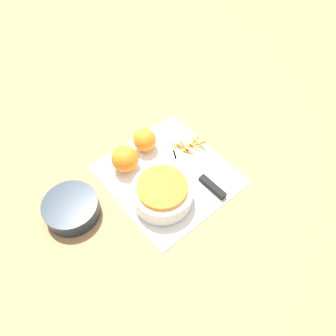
{
  "coord_description": "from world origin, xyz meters",
  "views": [
    {
      "loc": [
        -0.43,
        0.36,
        0.83
      ],
      "look_at": [
        0.0,
        0.0,
        0.04
      ],
      "focal_mm": 35.0,
      "sensor_mm": 36.0,
      "label": 1
    }
  ],
  "objects_px": {
    "bowl_dark": "(72,208)",
    "knife": "(206,181)",
    "bowl_speckled": "(162,193)",
    "orange_left": "(125,159)",
    "orange_right": "(145,140)"
  },
  "relations": [
    {
      "from": "bowl_dark",
      "to": "knife",
      "type": "height_order",
      "value": "bowl_dark"
    },
    {
      "from": "knife",
      "to": "bowl_dark",
      "type": "bearing_deg",
      "value": 62.49
    },
    {
      "from": "bowl_speckled",
      "to": "bowl_dark",
      "type": "bearing_deg",
      "value": 59.31
    },
    {
      "from": "bowl_speckled",
      "to": "knife",
      "type": "distance_m",
      "value": 0.14
    },
    {
      "from": "bowl_speckled",
      "to": "bowl_dark",
      "type": "xyz_separation_m",
      "value": [
        0.13,
        0.22,
        -0.02
      ]
    },
    {
      "from": "orange_left",
      "to": "knife",
      "type": "bearing_deg",
      "value": -143.4
    },
    {
      "from": "bowl_speckled",
      "to": "orange_left",
      "type": "bearing_deg",
      "value": 4.73
    },
    {
      "from": "bowl_speckled",
      "to": "orange_right",
      "type": "xyz_separation_m",
      "value": [
        0.18,
        -0.08,
        0.0
      ]
    },
    {
      "from": "bowl_speckled",
      "to": "bowl_dark",
      "type": "height_order",
      "value": "bowl_speckled"
    },
    {
      "from": "knife",
      "to": "orange_left",
      "type": "bearing_deg",
      "value": 34.79
    },
    {
      "from": "bowl_dark",
      "to": "orange_right",
      "type": "relative_size",
      "value": 2.12
    },
    {
      "from": "bowl_speckled",
      "to": "orange_left",
      "type": "relative_size",
      "value": 2.1
    },
    {
      "from": "bowl_dark",
      "to": "orange_right",
      "type": "distance_m",
      "value": 0.3
    },
    {
      "from": "orange_left",
      "to": "orange_right",
      "type": "bearing_deg",
      "value": -75.21
    },
    {
      "from": "knife",
      "to": "orange_right",
      "type": "distance_m",
      "value": 0.23
    }
  ]
}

